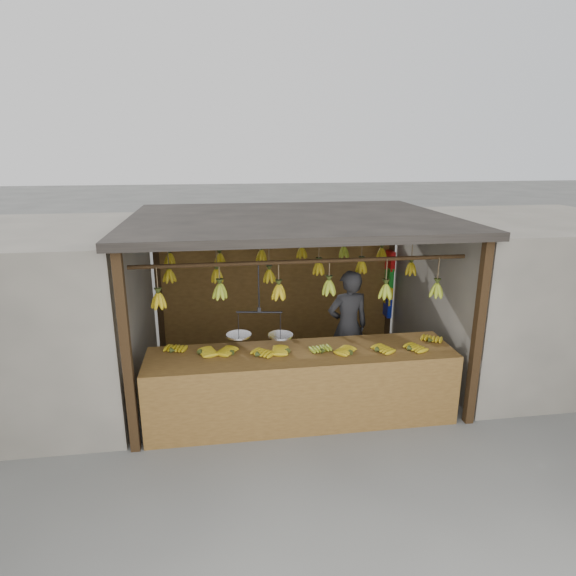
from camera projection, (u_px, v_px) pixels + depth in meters
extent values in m
plane|color=#5B5B57|center=(291.00, 377.00, 7.14)|extent=(80.00, 80.00, 0.00)
cube|color=black|center=(127.00, 356.00, 5.11)|extent=(0.10, 0.10, 2.30)
cube|color=black|center=(478.00, 336.00, 5.67)|extent=(0.10, 0.10, 2.30)
cube|color=black|center=(158.00, 281.00, 7.96)|extent=(0.10, 0.10, 2.30)
cube|color=black|center=(390.00, 273.00, 8.52)|extent=(0.10, 0.10, 2.30)
cube|color=black|center=(291.00, 220.00, 6.48)|extent=(4.30, 3.30, 0.10)
cylinder|color=black|center=(304.00, 262.00, 5.63)|extent=(4.00, 0.05, 0.05)
cylinder|color=black|center=(291.00, 245.00, 6.58)|extent=(4.00, 0.05, 0.05)
cylinder|color=black|center=(282.00, 233.00, 7.53)|extent=(4.00, 0.05, 0.05)
cube|color=brown|center=(278.00, 291.00, 8.31)|extent=(4.00, 0.06, 1.80)
cube|color=slate|center=(21.00, 316.00, 6.32)|extent=(3.00, 3.00, 2.30)
cube|color=slate|center=(525.00, 293.00, 7.32)|extent=(3.00, 3.00, 2.30)
cube|color=brown|center=(302.00, 355.00, 5.85)|extent=(3.74, 0.83, 0.08)
cube|color=brown|center=(307.00, 402.00, 5.57)|extent=(3.74, 0.04, 0.90)
cube|color=black|center=(151.00, 415.00, 5.38)|extent=(0.07, 0.07, 0.82)
cube|color=black|center=(449.00, 392.00, 5.87)|extent=(0.07, 0.07, 0.82)
cube|color=black|center=(158.00, 384.00, 6.08)|extent=(0.07, 0.07, 0.82)
cube|color=black|center=(424.00, 366.00, 6.57)|extent=(0.07, 0.07, 0.82)
ellipsoid|color=#B59713|center=(173.00, 351.00, 5.78)|extent=(0.24, 0.28, 0.06)
ellipsoid|color=#B59713|center=(201.00, 353.00, 5.72)|extent=(0.29, 0.25, 0.06)
ellipsoid|color=#B59713|center=(233.00, 352.00, 5.75)|extent=(0.30, 0.28, 0.06)
ellipsoid|color=#B59713|center=(259.00, 355.00, 5.66)|extent=(0.29, 0.30, 0.06)
ellipsoid|color=#B59713|center=(288.00, 351.00, 5.80)|extent=(0.27, 0.22, 0.06)
ellipsoid|color=#92A523|center=(323.00, 351.00, 5.77)|extent=(0.22, 0.27, 0.06)
ellipsoid|color=#B59713|center=(352.00, 352.00, 5.75)|extent=(0.30, 0.30, 0.06)
ellipsoid|color=#B59713|center=(378.00, 351.00, 5.79)|extent=(0.30, 0.27, 0.06)
ellipsoid|color=#B59713|center=(411.00, 349.00, 5.83)|extent=(0.30, 0.27, 0.06)
ellipsoid|color=#B59713|center=(431.00, 341.00, 6.09)|extent=(0.28, 0.30, 0.06)
ellipsoid|color=#B59713|center=(159.00, 301.00, 5.47)|extent=(0.16, 0.16, 0.28)
ellipsoid|color=#92A523|center=(220.00, 291.00, 5.62)|extent=(0.16, 0.16, 0.28)
ellipsoid|color=#B59713|center=(279.00, 292.00, 5.70)|extent=(0.16, 0.16, 0.28)
ellipsoid|color=#92A523|center=(329.00, 288.00, 5.81)|extent=(0.16, 0.16, 0.28)
ellipsoid|color=#92A523|center=(385.00, 291.00, 5.84)|extent=(0.16, 0.16, 0.28)
ellipsoid|color=#92A523|center=(437.00, 290.00, 5.94)|extent=(0.16, 0.16, 0.28)
ellipsoid|color=#B59713|center=(169.00, 276.00, 6.48)|extent=(0.16, 0.16, 0.28)
ellipsoid|color=#B59713|center=(217.00, 276.00, 6.60)|extent=(0.16, 0.16, 0.28)
ellipsoid|color=#B59713|center=(269.00, 276.00, 6.66)|extent=(0.16, 0.16, 0.28)
ellipsoid|color=#B59713|center=(319.00, 268.00, 6.71)|extent=(0.16, 0.16, 0.28)
ellipsoid|color=#B59713|center=(361.00, 267.00, 6.78)|extent=(0.16, 0.16, 0.28)
ellipsoid|color=#B59713|center=(411.00, 269.00, 6.88)|extent=(0.16, 0.16, 0.28)
ellipsoid|color=#B59713|center=(170.00, 259.00, 7.37)|extent=(0.16, 0.16, 0.28)
ellipsoid|color=#B59713|center=(220.00, 259.00, 7.54)|extent=(0.16, 0.16, 0.28)
ellipsoid|color=#B59713|center=(261.00, 256.00, 7.61)|extent=(0.16, 0.16, 0.28)
ellipsoid|color=#B59713|center=(302.00, 253.00, 7.71)|extent=(0.16, 0.16, 0.28)
ellipsoid|color=#92A523|center=(344.00, 252.00, 7.81)|extent=(0.16, 0.16, 0.28)
ellipsoid|color=#B59713|center=(382.00, 254.00, 7.91)|extent=(0.16, 0.16, 0.28)
cylinder|color=black|center=(259.00, 288.00, 5.64)|extent=(0.02, 0.02, 0.60)
cylinder|color=black|center=(259.00, 312.00, 5.72)|extent=(0.55, 0.11, 0.02)
cylinder|color=silver|center=(239.00, 335.00, 5.81)|extent=(0.30, 0.30, 0.02)
cylinder|color=silver|center=(280.00, 336.00, 5.80)|extent=(0.30, 0.30, 0.02)
imported|color=#262628|center=(348.00, 327.00, 6.83)|extent=(0.65, 0.47, 1.66)
cube|color=red|center=(390.00, 261.00, 8.30)|extent=(0.08, 0.26, 0.34)
cube|color=#199926|center=(389.00, 277.00, 8.38)|extent=(0.08, 0.26, 0.34)
cube|color=yellow|center=(388.00, 295.00, 8.47)|extent=(0.08, 0.26, 0.34)
cube|color=#1426BF|center=(387.00, 307.00, 8.53)|extent=(0.08, 0.26, 0.34)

